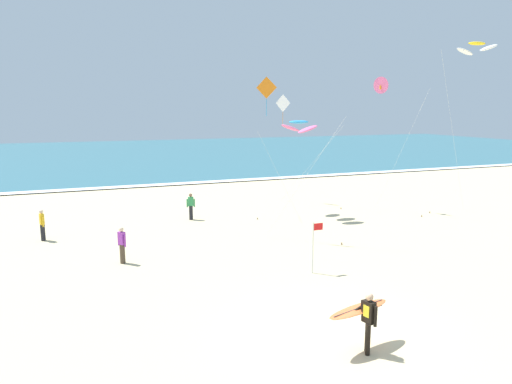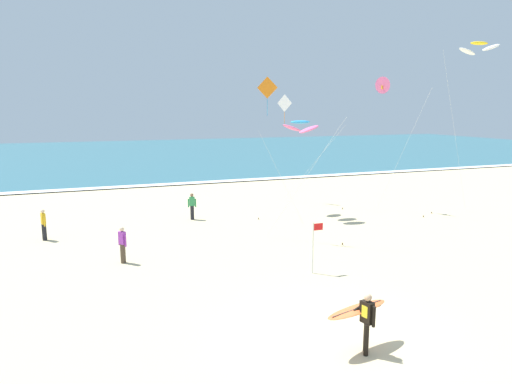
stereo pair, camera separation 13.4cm
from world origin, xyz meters
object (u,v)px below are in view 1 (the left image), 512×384
kite_arc_golden_high (476,48)px  bystander_green_top (191,206)px  bystander_purple_top (122,245)px  kite_diamond_amber_near (270,95)px  kite_delta_rose_far (382,86)px  kite_arc_cobalt_mid (299,126)px  surfer_lead (364,314)px  bystander_yellow_top (42,225)px  lifeguard_flag (314,242)px  kite_diamond_ivory_low (285,107)px

kite_arc_golden_high → bystander_green_top: bearing=167.3°
bystander_purple_top → kite_diamond_amber_near: bearing=10.9°
kite_diamond_amber_near → bystander_green_top: bearing=118.3°
kite_delta_rose_far → kite_arc_cobalt_mid: bearing=177.3°
kite_diamond_amber_near → surfer_lead: bearing=-99.5°
bystander_yellow_top → kite_delta_rose_far: bearing=0.7°
kite_arc_cobalt_mid → bystander_yellow_top: (-14.38, -0.53, -4.66)m
kite_diamond_amber_near → lifeguard_flag: size_ratio=3.83×
kite_diamond_amber_near → kite_arc_golden_high: (14.30, 1.41, 3.02)m
surfer_lead → bystander_purple_top: size_ratio=1.37×
surfer_lead → kite_arc_cobalt_mid: (5.50, 15.27, 4.43)m
surfer_lead → bystander_yellow_top: surfer_lead is taller
kite_arc_cobalt_mid → kite_diamond_ivory_low: kite_diamond_ivory_low is taller
bystander_green_top → bystander_yellow_top: bearing=-167.8°
kite_diamond_ivory_low → bystander_green_top: (-7.51, -3.21, -5.85)m
surfer_lead → kite_arc_golden_high: (16.18, 12.60, 9.14)m
kite_diamond_ivory_low → kite_diamond_amber_near: bearing=-118.9°
bystander_yellow_top → surfer_lead: bearing=-58.9°
kite_diamond_amber_near → kite_diamond_ivory_low: 9.70m
bystander_green_top → kite_arc_golden_high: bearing=-12.7°
bystander_purple_top → lifeguard_flag: lifeguard_flag is taller
surfer_lead → bystander_purple_top: surfer_lead is taller
surfer_lead → kite_arc_golden_high: 22.45m
kite_arc_golden_high → lifeguard_flag: 18.39m
bystander_yellow_top → kite_arc_golden_high: bearing=-4.9°
surfer_lead → kite_diamond_amber_near: kite_diamond_amber_near is taller
lifeguard_flag → kite_diamond_amber_near: bearing=87.0°
lifeguard_flag → kite_arc_cobalt_mid: bearing=67.6°
kite_diamond_ivory_low → bystander_purple_top: (-12.02, -9.90, -5.85)m
lifeguard_flag → bystander_yellow_top: bearing=139.6°
surfer_lead → bystander_purple_top: 11.20m
surfer_lead → bystander_yellow_top: (-8.88, 14.75, -0.23)m
kite_arc_golden_high → bystander_yellow_top: size_ratio=6.64×
kite_arc_cobalt_mid → lifeguard_flag: 11.06m
kite_diamond_ivory_low → bystander_green_top: bearing=-156.9°
surfer_lead → kite_arc_golden_high: kite_arc_golden_high is taller
kite_arc_cobalt_mid → lifeguard_flag: (-3.90, -9.46, -4.21)m
kite_arc_cobalt_mid → bystander_yellow_top: kite_arc_cobalt_mid is taller
bystander_purple_top → bystander_yellow_top: bearing=124.5°
kite_diamond_ivory_low → bystander_yellow_top: size_ratio=4.73×
bystander_yellow_top → lifeguard_flag: 13.77m
lifeguard_flag → kite_delta_rose_far: bearing=44.0°
kite_delta_rose_far → lifeguard_flag: size_ratio=4.06×
bystander_green_top → lifeguard_flag: (2.55, -10.65, 0.45)m
kite_diamond_amber_near → kite_arc_golden_high: bearing=5.6°
kite_arc_golden_high → bystander_yellow_top: (-25.06, 2.15, -9.38)m
kite_arc_cobalt_mid → bystander_green_top: (-6.45, 1.19, -4.66)m
kite_diamond_ivory_low → lifeguard_flag: size_ratio=3.58×
kite_diamond_ivory_low → bystander_purple_top: 16.64m
kite_diamond_amber_near → kite_delta_rose_far: bearing=22.4°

